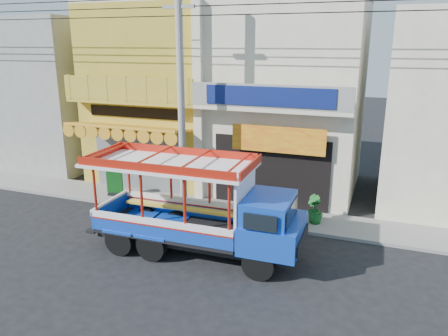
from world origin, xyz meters
name	(u,v)px	position (x,y,z in m)	size (l,w,h in m)	color
ground	(168,254)	(0.00, 0.00, 0.00)	(90.00, 90.00, 0.00)	black
sidewalk	(215,209)	(0.00, 4.00, 0.06)	(30.00, 2.00, 0.12)	slate
shophouse_left	(168,92)	(-4.00, 7.96, 4.11)	(6.00, 7.50, 8.24)	#AD9526
shophouse_right	(290,97)	(2.00, 7.96, 4.11)	(6.00, 6.75, 8.24)	beige
party_pilaster	(199,106)	(-1.00, 4.85, 4.00)	(0.35, 0.30, 8.00)	beige
filler_building_left	(53,93)	(-11.00, 8.00, 3.80)	(6.00, 6.00, 7.60)	gray
utility_pole	(184,83)	(-0.85, 3.30, 5.03)	(28.00, 0.26, 9.00)	gray
songthaew_truck	(210,210)	(1.29, 0.42, 1.51)	(6.75, 2.38, 3.13)	black
green_sign	(115,185)	(-4.52, 3.87, 0.58)	(0.71, 0.43, 1.09)	black
potted_plant_a	(261,197)	(1.72, 4.59, 0.57)	(0.81, 0.70, 0.89)	#1A5B22
potted_plant_b	(313,209)	(3.89, 3.91, 0.63)	(0.56, 0.45, 1.01)	#1A5B22
potted_plant_c	(316,211)	(3.99, 3.86, 0.58)	(0.52, 0.52, 0.93)	#1A5B22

